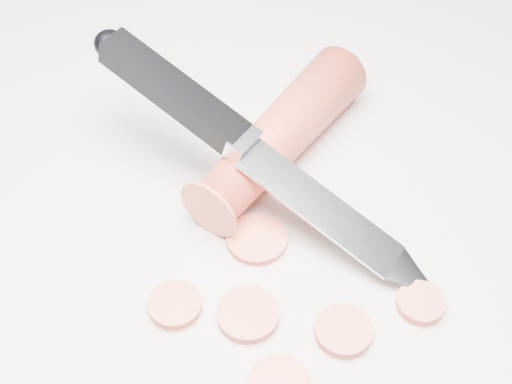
{
  "coord_description": "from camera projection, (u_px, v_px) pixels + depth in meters",
  "views": [
    {
      "loc": [
        -0.04,
        -0.26,
        0.38
      ],
      "look_at": [
        -0.03,
        0.05,
        0.02
      ],
      "focal_mm": 50.0,
      "sensor_mm": 36.0,
      "label": 1
    }
  ],
  "objects": [
    {
      "name": "carrot_slice_5",
      "position": [
        344.0,
        331.0,
        0.43
      ],
      "size": [
        0.04,
        0.04,
        0.01
      ],
      "primitive_type": "cylinder",
      "color": "#F46B48",
      "rests_on": "ground"
    },
    {
      "name": "carrot_slice_4",
      "position": [
        257.0,
        239.0,
        0.48
      ],
      "size": [
        0.04,
        0.04,
        0.01
      ],
      "primitive_type": "cylinder",
      "color": "#F46B48",
      "rests_on": "ground"
    },
    {
      "name": "kitchen_knife",
      "position": [
        262.0,
        154.0,
        0.47
      ],
      "size": [
        0.24,
        0.19,
        0.09
      ],
      "primitive_type": null,
      "color": "silver",
      "rests_on": "ground"
    },
    {
      "name": "carrot_slice_3",
      "position": [
        420.0,
        303.0,
        0.44
      ],
      "size": [
        0.03,
        0.03,
        0.01
      ],
      "primitive_type": "cylinder",
      "color": "#F46B48",
      "rests_on": "ground"
    },
    {
      "name": "carrot_slice_1",
      "position": [
        279.0,
        383.0,
        0.41
      ],
      "size": [
        0.03,
        0.03,
        0.01
      ],
      "primitive_type": "cylinder",
      "color": "#F46B48",
      "rests_on": "ground"
    },
    {
      "name": "carrot",
      "position": [
        281.0,
        134.0,
        0.51
      ],
      "size": [
        0.14,
        0.16,
        0.04
      ],
      "primitive_type": "cylinder",
      "rotation": [
        1.57,
        0.0,
        -0.65
      ],
      "color": "red",
      "rests_on": "ground"
    },
    {
      "name": "ground",
      "position": [
        306.0,
        272.0,
        0.46
      ],
      "size": [
        2.4,
        2.4,
        0.0
      ],
      "primitive_type": "plane",
      "color": "silver",
      "rests_on": "ground"
    },
    {
      "name": "carrot_slice_0",
      "position": [
        175.0,
        305.0,
        0.44
      ],
      "size": [
        0.03,
        0.03,
        0.01
      ],
      "primitive_type": "cylinder",
      "color": "#F46B48",
      "rests_on": "ground"
    },
    {
      "name": "carrot_slice_2",
      "position": [
        248.0,
        314.0,
        0.44
      ],
      "size": [
        0.04,
        0.04,
        0.01
      ],
      "primitive_type": "cylinder",
      "color": "#F46B48",
      "rests_on": "ground"
    }
  ]
}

